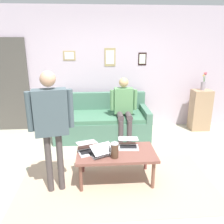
% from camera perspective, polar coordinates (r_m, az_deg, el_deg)
% --- Properties ---
extents(ground_plane, '(7.68, 7.68, 0.00)m').
position_cam_1_polar(ground_plane, '(3.71, 0.88, -15.36)').
color(ground_plane, '#ACA991').
extents(area_rug, '(2.79, 1.52, 0.01)m').
position_cam_1_polar(area_rug, '(3.55, 1.07, -16.96)').
color(area_rug, tan).
rests_on(area_rug, ground_plane).
extents(back_wall, '(7.04, 0.11, 2.70)m').
position_cam_1_polar(back_wall, '(5.36, -1.12, 10.37)').
color(back_wall, '#C3B0C0').
rests_on(back_wall, ground_plane).
extents(interior_door, '(0.82, 0.09, 2.05)m').
position_cam_1_polar(interior_door, '(5.63, -23.72, 5.91)').
color(interior_door, '#4C4742').
rests_on(interior_door, ground_plane).
extents(couch, '(1.96, 0.93, 0.88)m').
position_cam_1_polar(couch, '(5.01, -2.47, -2.46)').
color(couch, '#48705D').
rests_on(couch, ground_plane).
extents(coffee_table, '(1.13, 0.63, 0.45)m').
position_cam_1_polar(coffee_table, '(3.43, 0.96, -10.47)').
color(coffee_table, brown).
rests_on(coffee_table, ground_plane).
extents(laptop_left, '(0.40, 0.39, 0.15)m').
position_cam_1_polar(laptop_left, '(3.32, -2.75, -9.75)').
color(laptop_left, silver).
rests_on(laptop_left, coffee_table).
extents(laptop_center, '(0.32, 0.32, 0.12)m').
position_cam_1_polar(laptop_center, '(3.54, 4.03, -7.91)').
color(laptop_center, silver).
rests_on(laptop_center, coffee_table).
extents(laptop_right, '(0.37, 0.40, 0.14)m').
position_cam_1_polar(laptop_right, '(3.41, -5.94, -8.96)').
color(laptop_right, silver).
rests_on(laptop_right, coffee_table).
extents(french_press, '(0.13, 0.11, 0.25)m').
position_cam_1_polar(french_press, '(3.21, 0.65, -9.36)').
color(french_press, '#4C3323').
rests_on(french_press, coffee_table).
extents(side_shelf, '(0.42, 0.32, 0.93)m').
position_cam_1_polar(side_shelf, '(5.67, 20.80, 0.45)').
color(side_shelf, tan).
rests_on(side_shelf, ground_plane).
extents(flower_vase, '(0.11, 0.10, 0.41)m').
position_cam_1_polar(flower_vase, '(5.54, 21.51, 6.45)').
color(flower_vase, '#9B8E9A').
rests_on(flower_vase, side_shelf).
extents(person_standing, '(0.58, 0.27, 1.65)m').
position_cam_1_polar(person_standing, '(3.04, -14.75, -1.44)').
color(person_standing, '#494040').
rests_on(person_standing, ground_plane).
extents(person_seated, '(0.55, 0.51, 1.28)m').
position_cam_1_polar(person_seated, '(4.70, 2.91, 1.59)').
color(person_seated, '#473D3F').
rests_on(person_seated, ground_plane).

